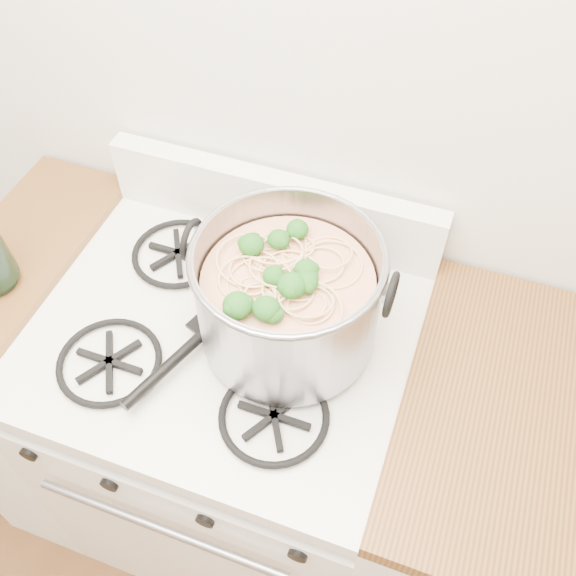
% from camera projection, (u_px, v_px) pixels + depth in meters
% --- Properties ---
extents(gas_range, '(0.76, 0.66, 0.92)m').
position_uv_depth(gas_range, '(236.00, 434.00, 1.66)').
color(gas_range, white).
rests_on(gas_range, ground).
extents(counter_left, '(0.25, 0.65, 0.92)m').
position_uv_depth(counter_left, '(65.00, 371.00, 1.75)').
color(counter_left, silver).
rests_on(counter_left, ground).
extents(stock_pot, '(0.38, 0.35, 0.24)m').
position_uv_depth(stock_pot, '(288.00, 298.00, 1.18)').
color(stock_pot, gray).
rests_on(stock_pot, gas_range).
extents(spatula, '(0.38, 0.39, 0.02)m').
position_uv_depth(spatula, '(221.00, 318.00, 1.27)').
color(spatula, black).
rests_on(spatula, gas_range).
extents(glass_bowl, '(0.12, 0.12, 0.02)m').
position_uv_depth(glass_bowl, '(305.00, 269.00, 1.35)').
color(glass_bowl, white).
rests_on(glass_bowl, gas_range).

